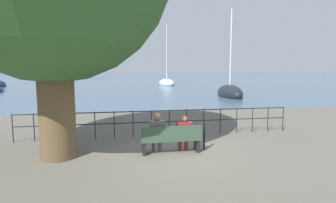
# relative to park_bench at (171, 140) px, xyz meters

# --- Properties ---
(ground_plane) EXTENTS (1000.00, 1000.00, 0.00)m
(ground_plane) POSITION_rel_park_bench_xyz_m (0.00, 0.06, -0.44)
(ground_plane) COLOR #605B51
(harbor_water) EXTENTS (600.00, 300.00, 0.01)m
(harbor_water) POSITION_rel_park_bench_xyz_m (0.00, 158.44, -0.43)
(harbor_water) COLOR #47607A
(harbor_water) RESTS_ON ground_plane
(park_bench) EXTENTS (1.92, 0.45, 0.90)m
(park_bench) POSITION_rel_park_bench_xyz_m (0.00, 0.00, 0.00)
(park_bench) COLOR #334C38
(park_bench) RESTS_ON ground_plane
(seated_person_left) EXTENTS (0.47, 0.35, 1.30)m
(seated_person_left) POSITION_rel_park_bench_xyz_m (-0.43, 0.07, 0.28)
(seated_person_left) COLOR #4C4C51
(seated_person_left) RESTS_ON ground_plane
(seated_person_right) EXTENTS (0.46, 0.35, 1.19)m
(seated_person_right) POSITION_rel_park_bench_xyz_m (0.43, 0.08, 0.22)
(seated_person_right) COLOR maroon
(seated_person_right) RESTS_ON ground_plane
(promenade_railing) EXTENTS (10.87, 0.04, 1.05)m
(promenade_railing) POSITION_rel_park_bench_xyz_m (0.00, 2.25, 0.26)
(promenade_railing) COLOR black
(promenade_railing) RESTS_ON ground_plane
(closed_umbrella) EXTENTS (0.09, 0.09, 0.96)m
(closed_umbrella) POSITION_rel_park_bench_xyz_m (1.12, 0.11, 0.10)
(closed_umbrella) COLOR black
(closed_umbrella) RESTS_ON ground_plane
(sailboat_3) EXTENTS (2.89, 6.25, 11.38)m
(sailboat_3) POSITION_rel_park_bench_xyz_m (6.88, 39.50, -0.05)
(sailboat_3) COLOR white
(sailboat_3) RESTS_ON ground_plane
(sailboat_4) EXTENTS (2.47, 5.50, 9.16)m
(sailboat_4) POSITION_rel_park_bench_xyz_m (9.31, 16.87, -0.05)
(sailboat_4) COLOR black
(sailboat_4) RESTS_ON ground_plane
(harbor_lighthouse) EXTENTS (4.59, 4.59, 24.11)m
(harbor_lighthouse) POSITION_rel_park_bench_xyz_m (-20.46, 81.56, 10.78)
(harbor_lighthouse) COLOR silver
(harbor_lighthouse) RESTS_ON ground_plane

